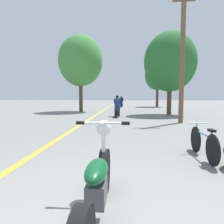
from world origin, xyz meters
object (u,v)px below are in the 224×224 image
(roadside_tree_right_near, at_px, (170,62))
(roadside_tree_left, at_px, (80,61))
(utility_pole, at_px, (182,55))
(roadside_tree_right_far, at_px, (158,76))
(motorcycle_rider_far, at_px, (121,103))
(bicycle_parked, at_px, (203,143))
(motorcycle_rider_lead, at_px, (117,109))
(motorcycle_foreground, at_px, (97,184))

(roadside_tree_right_near, height_order, roadside_tree_left, roadside_tree_left)
(utility_pole, distance_m, roadside_tree_right_far, 15.17)
(motorcycle_rider_far, xyz_separation_m, bicycle_parked, (2.32, -20.37, -0.18))
(motorcycle_rider_lead, relative_size, motorcycle_rider_far, 1.06)
(motorcycle_foreground, xyz_separation_m, bicycle_parked, (2.03, 2.40, -0.08))
(roadside_tree_right_far, bearing_deg, roadside_tree_right_near, -94.12)
(roadside_tree_left, bearing_deg, motorcycle_rider_far, 66.04)
(roadside_tree_right_far, distance_m, bicycle_parked, 21.48)
(utility_pole, height_order, roadside_tree_left, utility_pole)
(roadside_tree_right_near, height_order, motorcycle_rider_far, roadside_tree_right_near)
(roadside_tree_left, relative_size, motorcycle_rider_far, 3.35)
(motorcycle_foreground, bearing_deg, roadside_tree_right_near, 74.86)
(utility_pole, relative_size, roadside_tree_right_near, 1.12)
(motorcycle_rider_far, bearing_deg, utility_pole, -76.74)
(roadside_tree_left, bearing_deg, utility_pole, -45.26)
(motorcycle_rider_lead, relative_size, bicycle_parked, 1.29)
(utility_pole, distance_m, bicycle_parked, 6.79)
(motorcycle_foreground, xyz_separation_m, motorcycle_rider_far, (-0.28, 22.76, 0.10))
(roadside_tree_right_far, relative_size, motorcycle_rider_far, 2.90)
(roadside_tree_left, bearing_deg, motorcycle_foreground, -76.45)
(roadside_tree_right_near, height_order, motorcycle_foreground, roadside_tree_right_near)
(utility_pole, xyz_separation_m, bicycle_parked, (-1.08, -5.94, -3.09))
(roadside_tree_right_far, height_order, bicycle_parked, roadside_tree_right_far)
(roadside_tree_right_near, xyz_separation_m, roadside_tree_right_far, (0.78, 10.78, 0.08))
(motorcycle_foreground, relative_size, motorcycle_rider_far, 1.09)
(utility_pole, xyz_separation_m, motorcycle_foreground, (-3.12, -8.34, -3.02))
(bicycle_parked, bearing_deg, utility_pole, 79.66)
(roadside_tree_right_near, bearing_deg, roadside_tree_right_far, 85.88)
(utility_pole, relative_size, motorcycle_foreground, 3.11)
(utility_pole, xyz_separation_m, motorcycle_rider_lead, (-3.40, 2.87, -2.90))
(motorcycle_foreground, distance_m, motorcycle_rider_lead, 11.21)
(motorcycle_rider_far, bearing_deg, roadside_tree_left, -113.96)
(utility_pole, xyz_separation_m, roadside_tree_right_far, (1.09, 15.13, 0.45))
(roadside_tree_right_near, relative_size, motorcycle_rider_lead, 2.85)
(roadside_tree_left, bearing_deg, motorcycle_rider_lead, -49.63)
(roadside_tree_right_near, bearing_deg, roadside_tree_left, 160.65)
(motorcycle_rider_far, bearing_deg, motorcycle_foreground, -89.29)
(roadside_tree_right_near, relative_size, roadside_tree_left, 0.90)
(roadside_tree_right_near, bearing_deg, motorcycle_rider_lead, -158.38)
(roadside_tree_right_near, distance_m, motorcycle_rider_far, 11.23)
(motorcycle_rider_far, height_order, bicycle_parked, motorcycle_rider_far)
(motorcycle_foreground, height_order, motorcycle_rider_lead, motorcycle_rider_lead)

